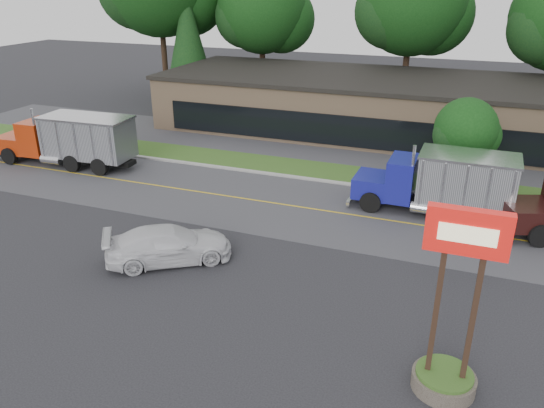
{
  "coord_description": "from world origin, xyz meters",
  "views": [
    {
      "loc": [
        10.13,
        -16.11,
        11.53
      ],
      "look_at": [
        2.09,
        4.97,
        1.8
      ],
      "focal_mm": 35.0,
      "sensor_mm": 36.0,
      "label": 1
    }
  ],
  "objects_px": {
    "bilo_sign": "(451,333)",
    "dump_truck_blue": "(443,182)",
    "rally_car": "(169,244)",
    "dump_truck_red": "(71,139)"
  },
  "relations": [
    {
      "from": "bilo_sign",
      "to": "dump_truck_red",
      "type": "relative_size",
      "value": 0.6
    },
    {
      "from": "dump_truck_blue",
      "to": "rally_car",
      "type": "bearing_deg",
      "value": 42.33
    },
    {
      "from": "bilo_sign",
      "to": "dump_truck_blue",
      "type": "height_order",
      "value": "bilo_sign"
    },
    {
      "from": "bilo_sign",
      "to": "rally_car",
      "type": "height_order",
      "value": "bilo_sign"
    },
    {
      "from": "bilo_sign",
      "to": "dump_truck_blue",
      "type": "bearing_deg",
      "value": 95.2
    },
    {
      "from": "dump_truck_red",
      "to": "dump_truck_blue",
      "type": "relative_size",
      "value": 1.22
    },
    {
      "from": "bilo_sign",
      "to": "dump_truck_red",
      "type": "distance_m",
      "value": 27.59
    },
    {
      "from": "dump_truck_blue",
      "to": "rally_car",
      "type": "relative_size",
      "value": 1.52
    },
    {
      "from": "dump_truck_red",
      "to": "rally_car",
      "type": "xyz_separation_m",
      "value": [
        12.58,
        -8.9,
        -1.03
      ]
    },
    {
      "from": "dump_truck_red",
      "to": "dump_truck_blue",
      "type": "xyz_separation_m",
      "value": [
        23.23,
        0.51,
        -0.01
      ]
    }
  ]
}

